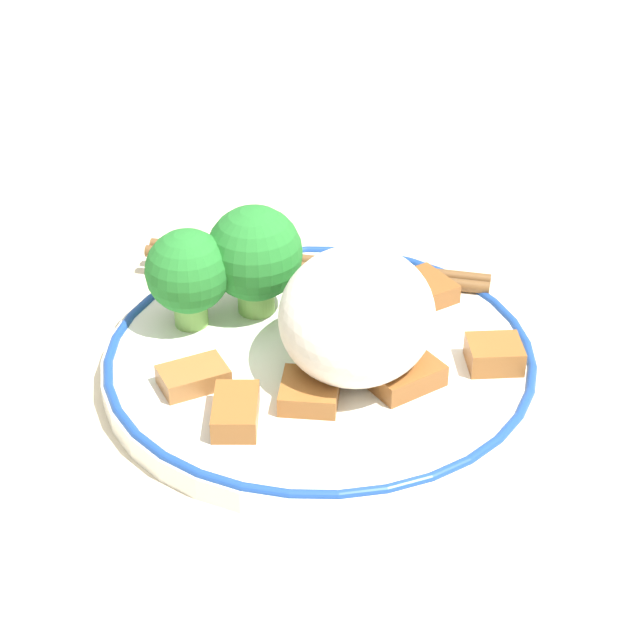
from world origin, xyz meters
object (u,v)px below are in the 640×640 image
Objects in this scene: plate at (320,360)px; broccoli_back_center at (188,273)px; broccoli_back_left at (255,255)px; chopsticks at (315,265)px.

plate is 0.08m from broccoli_back_center.
plate is 0.07m from broccoli_back_left.
broccoli_back_left is 0.30× the size of chopsticks.
chopsticks is at bearing -170.87° from plate.
plate is at bearing 47.16° from broccoli_back_left.
broccoli_back_center is (-0.02, -0.07, 0.04)m from plate.
chopsticks is (-0.06, 0.06, -0.03)m from broccoli_back_center.
plate is at bearing 9.13° from chopsticks.
broccoli_back_left is 0.04m from broccoli_back_center.
broccoli_back_center reaches higher than plate.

